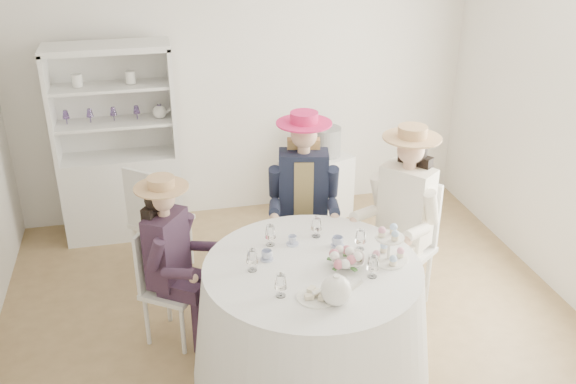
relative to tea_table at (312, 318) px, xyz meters
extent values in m
plane|color=olive|center=(-0.01, 0.59, -0.41)|extent=(4.50, 4.50, 0.00)
plane|color=silver|center=(-0.01, 2.59, 0.94)|extent=(4.50, 0.00, 4.50)
plane|color=silver|center=(-0.01, -1.41, 0.94)|extent=(4.50, 0.00, 4.50)
plane|color=silver|center=(2.24, 0.59, 0.94)|extent=(0.00, 4.50, 4.50)
cone|color=white|center=(0.00, 0.00, -0.01)|extent=(1.65, 1.65, 0.81)
cylinder|color=white|center=(0.00, 0.00, 0.41)|extent=(1.45, 1.45, 0.02)
cube|color=silver|center=(-1.26, 2.28, 0.00)|extent=(1.11, 0.45, 0.82)
cube|color=silver|center=(-1.26, 2.46, 0.91)|extent=(1.09, 0.08, 1.00)
cube|color=silver|center=(-1.26, 2.28, 1.41)|extent=(1.11, 0.45, 0.05)
cube|color=silver|center=(-1.79, 2.28, 0.91)|extent=(0.05, 0.41, 1.00)
cube|color=silver|center=(-0.73, 2.28, 0.91)|extent=(0.05, 0.41, 1.00)
cube|color=silver|center=(-1.26, 2.28, 0.73)|extent=(1.03, 0.40, 0.03)
cube|color=silver|center=(-1.26, 2.28, 1.06)|extent=(1.03, 0.40, 0.03)
sphere|color=white|center=(-0.85, 2.28, 0.80)|extent=(0.13, 0.13, 0.13)
cube|color=silver|center=(0.74, 2.25, -0.09)|extent=(0.55, 0.55, 0.65)
cylinder|color=black|center=(0.74, 2.25, 0.38)|extent=(0.35, 0.35, 0.29)
cube|color=silver|center=(-0.90, 0.55, 0.01)|extent=(0.52, 0.52, 0.04)
cylinder|color=silver|center=(-0.86, 0.34, -0.21)|extent=(0.03, 0.03, 0.41)
cylinder|color=silver|center=(-0.69, 0.59, -0.21)|extent=(0.03, 0.03, 0.41)
cylinder|color=silver|center=(-1.11, 0.51, -0.21)|extent=(0.03, 0.03, 0.41)
cylinder|color=silver|center=(-0.94, 0.75, -0.21)|extent=(0.03, 0.03, 0.41)
cube|color=silver|center=(-1.04, 0.64, 0.26)|extent=(0.22, 0.31, 0.47)
cube|color=black|center=(-0.92, 0.56, 0.35)|extent=(0.34, 0.38, 0.54)
cube|color=black|center=(-0.86, 0.41, 0.08)|extent=(0.33, 0.28, 0.11)
cylinder|color=black|center=(-0.75, 0.34, -0.20)|extent=(0.09, 0.09, 0.43)
cylinder|color=black|center=(-0.99, 0.38, 0.42)|extent=(0.18, 0.16, 0.26)
cube|color=black|center=(-0.76, 0.55, 0.08)|extent=(0.33, 0.28, 0.11)
cylinder|color=black|center=(-0.65, 0.48, -0.20)|extent=(0.09, 0.09, 0.43)
cylinder|color=black|center=(-0.78, 0.70, 0.42)|extent=(0.18, 0.16, 0.26)
cylinder|color=#D8A889|center=(-0.92, 0.56, 0.64)|extent=(0.08, 0.08, 0.07)
sphere|color=#D8A889|center=(-0.92, 0.56, 0.74)|extent=(0.18, 0.18, 0.18)
sphere|color=black|center=(-0.95, 0.58, 0.73)|extent=(0.18, 0.18, 0.18)
cube|color=black|center=(-0.98, 0.60, 0.51)|extent=(0.19, 0.23, 0.36)
cylinder|color=tan|center=(-0.92, 0.56, 0.83)|extent=(0.37, 0.37, 0.01)
cylinder|color=tan|center=(-0.92, 0.56, 0.87)|extent=(0.19, 0.19, 0.07)
cube|color=silver|center=(0.20, 1.04, 0.07)|extent=(0.52, 0.52, 0.04)
cylinder|color=silver|center=(-0.01, 0.90, -0.18)|extent=(0.04, 0.04, 0.48)
cylinder|color=silver|center=(0.33, 0.83, -0.18)|extent=(0.04, 0.04, 0.48)
cylinder|color=silver|center=(0.07, 1.24, -0.18)|extent=(0.04, 0.04, 0.48)
cylinder|color=silver|center=(0.41, 1.17, -0.18)|extent=(0.04, 0.04, 0.48)
cube|color=silver|center=(0.24, 1.23, 0.37)|extent=(0.41, 0.12, 0.54)
cube|color=#191E33|center=(0.20, 1.06, 0.47)|extent=(0.43, 0.30, 0.63)
cube|color=tan|center=(0.20, 1.06, 0.47)|extent=(0.20, 0.27, 0.54)
cube|color=#191E33|center=(0.08, 0.93, 0.16)|extent=(0.22, 0.39, 0.13)
cylinder|color=#191E33|center=(0.04, 0.78, -0.16)|extent=(0.11, 0.11, 0.50)
cylinder|color=#191E33|center=(-0.02, 1.06, 0.55)|extent=(0.14, 0.20, 0.30)
cube|color=#191E33|center=(0.27, 0.89, 0.16)|extent=(0.22, 0.39, 0.13)
cylinder|color=#191E33|center=(0.23, 0.74, -0.16)|extent=(0.11, 0.11, 0.50)
cylinder|color=#191E33|center=(0.41, 0.96, 0.55)|extent=(0.14, 0.20, 0.30)
cylinder|color=#D8A889|center=(0.20, 1.06, 0.81)|extent=(0.10, 0.10, 0.09)
sphere|color=#D8A889|center=(0.20, 1.06, 0.93)|extent=(0.21, 0.21, 0.21)
sphere|color=tan|center=(0.21, 1.10, 0.91)|extent=(0.21, 0.21, 0.21)
cube|color=tan|center=(0.22, 1.14, 0.66)|extent=(0.27, 0.14, 0.41)
cylinder|color=#E0215F|center=(0.20, 1.06, 1.03)|extent=(0.43, 0.43, 0.01)
cylinder|color=#E0215F|center=(0.20, 1.06, 1.07)|extent=(0.22, 0.22, 0.09)
cube|color=silver|center=(0.88, 0.58, 0.07)|extent=(0.60, 0.60, 0.04)
cylinder|color=silver|center=(0.64, 0.61, -0.18)|extent=(0.04, 0.04, 0.47)
cylinder|color=silver|center=(0.85, 0.34, -0.18)|extent=(0.04, 0.04, 0.47)
cylinder|color=silver|center=(0.91, 0.83, -0.18)|extent=(0.04, 0.04, 0.47)
cylinder|color=silver|center=(1.12, 0.55, -0.18)|extent=(0.04, 0.04, 0.47)
cube|color=silver|center=(1.03, 0.70, 0.36)|extent=(0.28, 0.34, 0.54)
cube|color=white|center=(0.90, 0.60, 0.47)|extent=(0.41, 0.44, 0.63)
cube|color=white|center=(0.72, 0.58, 0.16)|extent=(0.38, 0.34, 0.13)
cylinder|color=white|center=(0.60, 0.49, -0.17)|extent=(0.11, 0.11, 0.50)
cylinder|color=white|center=(0.72, 0.75, 0.55)|extent=(0.21, 0.19, 0.30)
cube|color=white|center=(0.84, 0.43, 0.16)|extent=(0.38, 0.34, 0.13)
cylinder|color=white|center=(0.72, 0.33, -0.17)|extent=(0.11, 0.11, 0.50)
cylinder|color=white|center=(1.00, 0.39, 0.55)|extent=(0.21, 0.19, 0.30)
cylinder|color=#D8A889|center=(0.90, 0.60, 0.80)|extent=(0.10, 0.10, 0.09)
sphere|color=#D8A889|center=(0.90, 0.60, 0.92)|extent=(0.20, 0.20, 0.20)
sphere|color=black|center=(0.93, 0.63, 0.91)|extent=(0.20, 0.20, 0.20)
cube|color=black|center=(0.96, 0.65, 0.65)|extent=(0.23, 0.26, 0.41)
cylinder|color=tan|center=(0.90, 0.60, 1.02)|extent=(0.43, 0.43, 0.01)
cylinder|color=tan|center=(0.90, 0.60, 1.06)|extent=(0.22, 0.22, 0.09)
cube|color=silver|center=(-0.93, 1.55, 0.05)|extent=(0.58, 0.58, 0.04)
cylinder|color=silver|center=(-0.70, 1.57, -0.19)|extent=(0.04, 0.04, 0.46)
cylinder|color=silver|center=(-0.95, 1.79, -0.19)|extent=(0.04, 0.04, 0.46)
cylinder|color=silver|center=(-0.91, 1.32, -0.19)|extent=(0.04, 0.04, 0.46)
cylinder|color=silver|center=(-1.16, 1.53, -0.19)|extent=(0.04, 0.04, 0.46)
cube|color=silver|center=(-1.05, 1.41, 0.33)|extent=(0.32, 0.28, 0.52)
imported|color=white|center=(-0.28, 0.14, 0.45)|extent=(0.08, 0.08, 0.06)
imported|color=white|center=(-0.06, 0.30, 0.45)|extent=(0.06, 0.06, 0.06)
imported|color=white|center=(0.23, 0.21, 0.45)|extent=(0.09, 0.09, 0.07)
imported|color=white|center=(0.23, -0.04, 0.45)|extent=(0.28, 0.28, 0.06)
sphere|color=#CB657A|center=(0.25, -0.07, 0.50)|extent=(0.06, 0.06, 0.06)
sphere|color=white|center=(0.24, -0.04, 0.50)|extent=(0.06, 0.06, 0.06)
sphere|color=#CB657A|center=(0.21, -0.02, 0.50)|extent=(0.06, 0.06, 0.06)
sphere|color=white|center=(0.18, -0.02, 0.50)|extent=(0.06, 0.06, 0.06)
sphere|color=#CB657A|center=(0.15, -0.04, 0.50)|extent=(0.06, 0.06, 0.06)
sphere|color=white|center=(0.14, -0.07, 0.50)|extent=(0.06, 0.06, 0.06)
sphere|color=#CB657A|center=(0.15, -0.10, 0.50)|extent=(0.06, 0.06, 0.06)
sphere|color=white|center=(0.18, -0.12, 0.50)|extent=(0.06, 0.06, 0.06)
sphere|color=#CB657A|center=(0.21, -0.12, 0.50)|extent=(0.06, 0.06, 0.06)
sphere|color=white|center=(0.24, -0.10, 0.50)|extent=(0.06, 0.06, 0.06)
sphere|color=white|center=(0.03, -0.42, 0.50)|extent=(0.19, 0.19, 0.19)
cylinder|color=white|center=(0.15, -0.42, 0.51)|extent=(0.11, 0.03, 0.09)
cylinder|color=white|center=(0.03, -0.42, 0.60)|extent=(0.04, 0.04, 0.02)
cylinder|color=white|center=(-0.07, -0.35, 0.42)|extent=(0.23, 0.23, 0.01)
cube|color=beige|center=(-0.12, -0.37, 0.45)|extent=(0.05, 0.04, 0.03)
cube|color=beige|center=(-0.07, -0.35, 0.46)|extent=(0.06, 0.05, 0.03)
cube|color=beige|center=(-0.03, -0.33, 0.45)|extent=(0.06, 0.06, 0.03)
cube|color=beige|center=(-0.09, -0.32, 0.46)|extent=(0.06, 0.06, 0.03)
cube|color=beige|center=(-0.05, -0.39, 0.45)|extent=(0.06, 0.06, 0.03)
cylinder|color=white|center=(0.51, -0.04, 0.42)|extent=(0.26, 0.26, 0.01)
cylinder|color=white|center=(0.51, -0.04, 0.50)|extent=(0.02, 0.02, 0.17)
cylinder|color=white|center=(0.51, -0.04, 0.59)|extent=(0.19, 0.19, 0.01)
camera|label=1|loc=(-0.96, -3.45, 2.67)|focal=40.00mm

